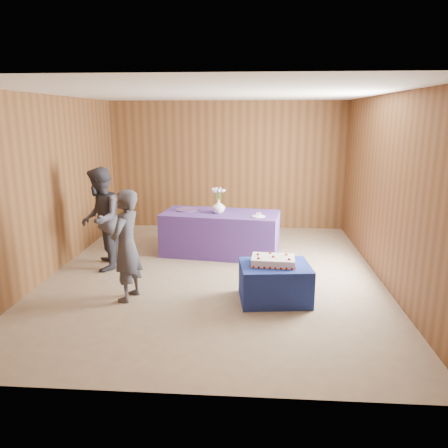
# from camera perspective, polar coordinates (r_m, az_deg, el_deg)

# --- Properties ---
(ground) EXTENTS (6.00, 6.00, 0.00)m
(ground) POSITION_cam_1_polar(r_m,az_deg,el_deg) (6.81, -1.26, -6.60)
(ground) COLOR gray
(ground) RESTS_ON ground
(room_shell) EXTENTS (5.04, 6.04, 2.72)m
(room_shell) POSITION_cam_1_polar(r_m,az_deg,el_deg) (6.40, -1.35, 8.70)
(room_shell) COLOR brown
(room_shell) RESTS_ON ground
(cake_table) EXTENTS (0.98, 0.80, 0.50)m
(cake_table) POSITION_cam_1_polar(r_m,az_deg,el_deg) (5.85, 6.64, -7.61)
(cake_table) COLOR navy
(cake_table) RESTS_ON ground
(serving_table) EXTENTS (2.10, 1.16, 0.75)m
(serving_table) POSITION_cam_1_polar(r_m,az_deg,el_deg) (7.68, -0.45, -1.24)
(serving_table) COLOR #50338C
(serving_table) RESTS_ON ground
(sheet_cake) EXTENTS (0.61, 0.44, 0.14)m
(sheet_cake) POSITION_cam_1_polar(r_m,az_deg,el_deg) (5.75, 6.43, -4.77)
(sheet_cake) COLOR white
(sheet_cake) RESTS_ON cake_table
(vase) EXTENTS (0.24, 0.24, 0.23)m
(vase) POSITION_cam_1_polar(r_m,az_deg,el_deg) (7.55, -0.72, 2.32)
(vase) COLOR white
(vase) RESTS_ON serving_table
(flower_spray) EXTENTS (0.23, 0.24, 0.18)m
(flower_spray) POSITION_cam_1_polar(r_m,az_deg,el_deg) (7.50, -0.72, 4.34)
(flower_spray) COLOR #2D6126
(flower_spray) RESTS_ON vase
(platter) EXTENTS (0.51, 0.51, 0.02)m
(platter) POSITION_cam_1_polar(r_m,az_deg,el_deg) (7.82, -4.86, 1.88)
(platter) COLOR #63468C
(platter) RESTS_ON serving_table
(plate) EXTENTS (0.30, 0.30, 0.01)m
(plate) POSITION_cam_1_polar(r_m,az_deg,el_deg) (7.32, 4.52, 1.02)
(plate) COLOR white
(plate) RESTS_ON serving_table
(cake_slice) EXTENTS (0.08, 0.07, 0.08)m
(cake_slice) POSITION_cam_1_polar(r_m,az_deg,el_deg) (7.31, 4.53, 1.30)
(cake_slice) COLOR white
(cake_slice) RESTS_ON plate
(knife) EXTENTS (0.26, 0.07, 0.00)m
(knife) POSITION_cam_1_polar(r_m,az_deg,el_deg) (7.17, 4.37, 0.72)
(knife) COLOR silver
(knife) RESTS_ON serving_table
(guest_left) EXTENTS (0.46, 0.60, 1.48)m
(guest_left) POSITION_cam_1_polar(r_m,az_deg,el_deg) (5.84, -12.64, -2.80)
(guest_left) COLOR #36363F
(guest_left) RESTS_ON ground
(guest_right) EXTENTS (0.79, 0.92, 1.63)m
(guest_right) POSITION_cam_1_polar(r_m,az_deg,el_deg) (7.11, -15.81, 0.61)
(guest_right) COLOR #34333E
(guest_right) RESTS_ON ground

